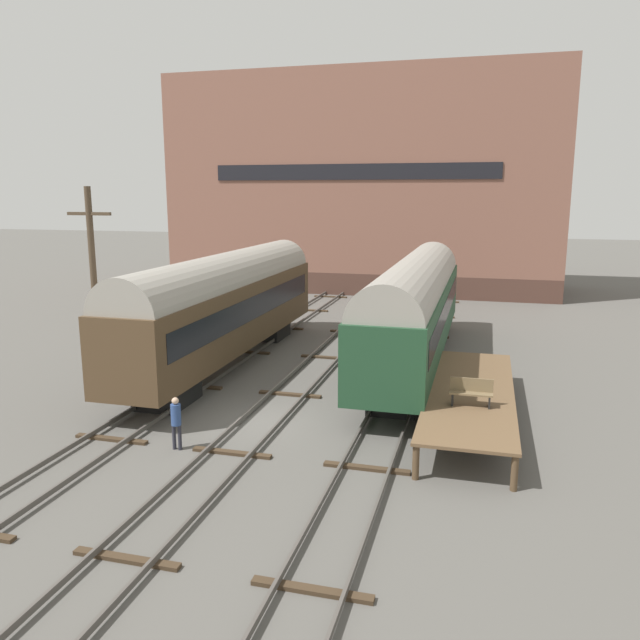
# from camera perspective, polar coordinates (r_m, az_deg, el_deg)

# --- Properties ---
(ground_plane) EXTENTS (200.00, 200.00, 0.00)m
(ground_plane) POSITION_cam_1_polar(r_m,az_deg,el_deg) (22.81, -5.08, -9.20)
(ground_plane) COLOR #56544F
(track_left) EXTENTS (2.60, 60.00, 0.26)m
(track_left) POSITION_cam_1_polar(r_m,az_deg,el_deg) (24.50, -14.68, -7.70)
(track_left) COLOR #4C4742
(track_left) RESTS_ON ground
(track_middle) EXTENTS (2.60, 60.00, 0.26)m
(track_middle) POSITION_cam_1_polar(r_m,az_deg,el_deg) (22.76, -5.09, -8.86)
(track_middle) COLOR #4C4742
(track_middle) RESTS_ON ground
(track_right) EXTENTS (2.60, 60.00, 0.26)m
(track_right) POSITION_cam_1_polar(r_m,az_deg,el_deg) (21.74, 5.79, -9.88)
(track_right) COLOR #4C4742
(track_right) RESTS_ON ground
(train_car_green) EXTENTS (2.92, 18.83, 5.20)m
(train_car_green) POSITION_cam_1_polar(r_m,az_deg,el_deg) (29.36, 8.66, 1.44)
(train_car_green) COLOR black
(train_car_green) RESTS_ON ground
(train_car_brown) EXTENTS (2.87, 18.03, 5.33)m
(train_car_brown) POSITION_cam_1_polar(r_m,az_deg,el_deg) (29.59, -8.59, 1.68)
(train_car_brown) COLOR black
(train_car_brown) RESTS_ON ground
(station_platform) EXTENTS (3.00, 10.89, 1.14)m
(station_platform) POSITION_cam_1_polar(r_m,az_deg,el_deg) (23.14, 13.61, -6.44)
(station_platform) COLOR brown
(station_platform) RESTS_ON ground
(bench) EXTENTS (1.40, 0.40, 0.91)m
(bench) POSITION_cam_1_polar(r_m,az_deg,el_deg) (21.35, 13.66, -6.35)
(bench) COLOR brown
(bench) RESTS_ON station_platform
(person_worker) EXTENTS (0.32, 0.32, 1.74)m
(person_worker) POSITION_cam_1_polar(r_m,az_deg,el_deg) (20.51, -13.03, -8.75)
(person_worker) COLOR #282833
(person_worker) RESTS_ON ground
(utility_pole) EXTENTS (1.80, 0.24, 8.30)m
(utility_pole) POSITION_cam_1_polar(r_m,az_deg,el_deg) (25.13, -19.89, 2.28)
(utility_pole) COLOR #473828
(utility_pole) RESTS_ON ground
(warehouse_building) EXTENTS (31.90, 11.11, 17.57)m
(warehouse_building) POSITION_cam_1_polar(r_m,az_deg,el_deg) (54.77, 4.19, 12.27)
(warehouse_building) COLOR #4F342A
(warehouse_building) RESTS_ON ground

